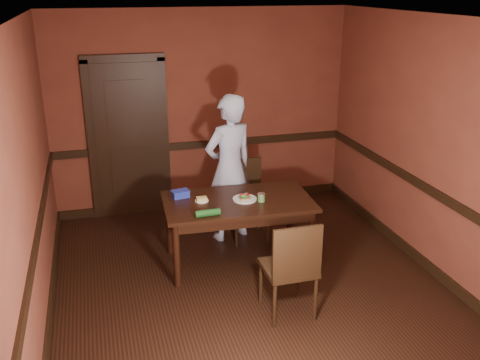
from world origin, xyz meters
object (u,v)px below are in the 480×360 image
sandwich_plate (245,198)px  food_tub (180,194)px  dining_table (238,231)px  sauce_jar (261,197)px  chair_near (288,266)px  cheese_saucer (202,200)px  chair_far (248,201)px  person (229,168)px

sandwich_plate → food_tub: (-0.67, 0.26, 0.02)m
dining_table → sandwich_plate: size_ratio=6.14×
sandwich_plate → food_tub: bearing=158.7°
sandwich_plate → sauce_jar: bearing=-30.6°
chair_near → food_tub: chair_near is taller
cheese_saucer → food_tub: size_ratio=0.71×
chair_far → sauce_jar: chair_far is taller
chair_far → dining_table: bearing=-116.2°
dining_table → sandwich_plate: bearing=-7.8°
sandwich_plate → dining_table: bearing=169.4°
person → cheese_saucer: bearing=32.1°
chair_far → sauce_jar: size_ratio=10.33×
chair_far → sauce_jar: 0.74m
person → food_tub: 0.79m
dining_table → chair_near: bearing=-76.9°
dining_table → cheese_saucer: cheese_saucer is taller
person → food_tub: bearing=12.0°
chair_far → sauce_jar: bearing=-93.5°
food_tub → sauce_jar: bearing=-34.3°
dining_table → cheese_saucer: (-0.39, 0.07, 0.40)m
chair_near → food_tub: bearing=-59.7°
sauce_jar → food_tub: (-0.82, 0.35, -0.01)m
person → cheese_saucer: size_ratio=12.04×
dining_table → person: 0.84m
cheese_saucer → dining_table: bearing=-10.3°
chair_near → cheese_saucer: bearing=-63.6°
food_tub → cheese_saucer: bearing=-51.8°
sandwich_plate → cheese_saucer: size_ratio=1.76×
chair_near → food_tub: (-0.79, 1.32, 0.30)m
person → food_tub: size_ratio=8.53×
dining_table → sauce_jar: size_ratio=17.21×
person → food_tub: person is taller
chair_far → sauce_jar: (-0.05, -0.66, 0.32)m
sandwich_plate → sauce_jar: (0.16, -0.09, 0.03)m
chair_far → cheese_saucer: (-0.67, -0.48, 0.29)m
sandwich_plate → food_tub: 0.71m
sandwich_plate → food_tub: food_tub is taller
chair_far → food_tub: 0.98m
food_tub → chair_near: bearing=-70.4°
chair_near → sauce_jar: (0.04, 0.97, 0.31)m
dining_table → person: (0.07, 0.65, 0.52)m
dining_table → person: bearing=86.4°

